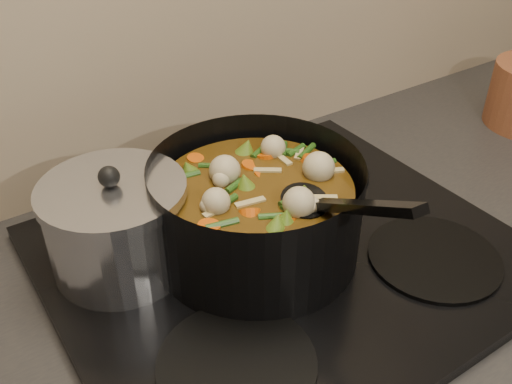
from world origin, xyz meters
TOP-DOWN VIEW (x-y plane):
  - stovetop at (0.00, 1.93)m, footprint 0.62×0.54m
  - stockpot at (-0.03, 1.95)m, footprint 0.34×0.42m
  - saucepan at (-0.20, 2.03)m, footprint 0.19×0.19m

SIDE VIEW (x-z plane):
  - stovetop at x=0.00m, z-range 0.91..0.93m
  - saucepan at x=-0.20m, z-range 0.92..1.07m
  - stockpot at x=-0.03m, z-range 0.89..1.10m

